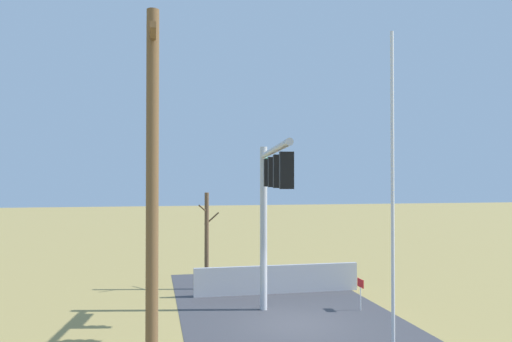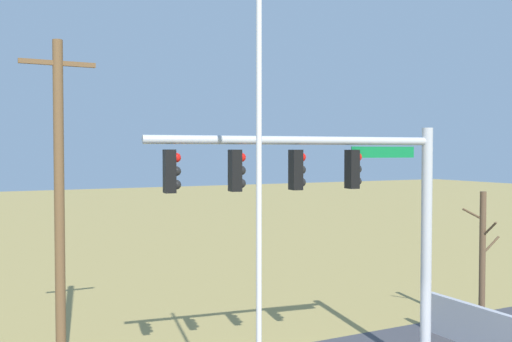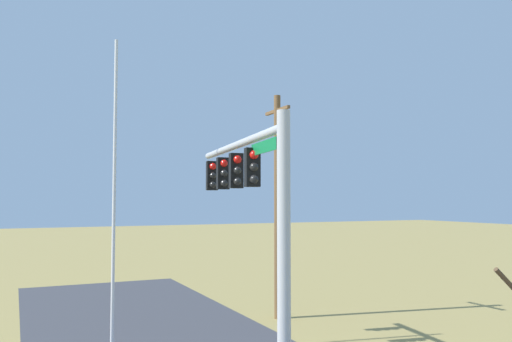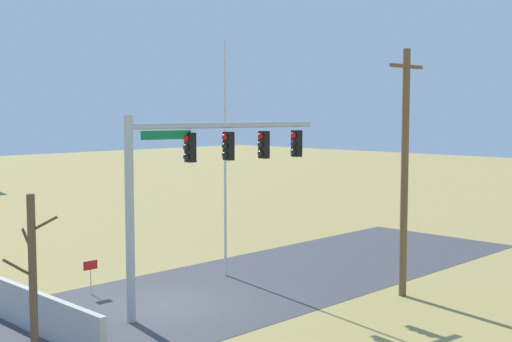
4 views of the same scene
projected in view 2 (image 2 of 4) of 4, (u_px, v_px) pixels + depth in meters
name	position (u px, v px, depth m)	size (l,w,h in m)	color
signal_mast	(342.00, 197.00, 14.14)	(7.42, 1.23, 6.40)	#B2B5BA
flagpole	(259.00, 216.00, 10.08)	(0.10, 0.10, 9.31)	silver
utility_pole	(59.00, 201.00, 14.89)	(1.90, 0.26, 8.65)	brown
bare_tree	(482.00, 259.00, 18.51)	(1.27, 1.02, 4.50)	brown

